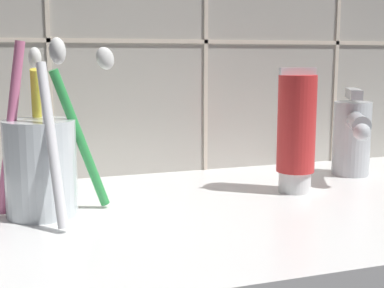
{
  "coord_description": "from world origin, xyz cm",
  "views": [
    {
      "loc": [
        -21.93,
        -47.93,
        16.92
      ],
      "look_at": [
        -5.29,
        1.25,
        8.33
      ],
      "focal_mm": 50.0,
      "sensor_mm": 36.0,
      "label": 1
    }
  ],
  "objects": [
    {
      "name": "sink_faucet",
      "position": [
        18.09,
        7.95,
        7.26
      ],
      "size": [
        6.85,
        10.76,
        10.86
      ],
      "rotation": [
        0.0,
        0.0,
        -2.05
      ],
      "color": "silver",
      "rests_on": "sink_counter"
    },
    {
      "name": "sink_counter",
      "position": [
        0.0,
        0.0,
        1.0
      ],
      "size": [
        77.91,
        35.46,
        2.0
      ],
      "primitive_type": "cube",
      "color": "white",
      "rests_on": "ground"
    },
    {
      "name": "toothpaste_tube",
      "position": [
        7.37,
        3.12,
        8.76
      ],
      "size": [
        4.38,
        4.17,
        13.69
      ],
      "color": "white",
      "rests_on": "sink_counter"
    },
    {
      "name": "toothbrush_cup",
      "position": [
        -19.57,
        3.11,
        7.27
      ],
      "size": [
        12.6,
        14.76,
        18.55
      ],
      "color": "silver",
      "rests_on": "sink_counter"
    }
  ]
}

